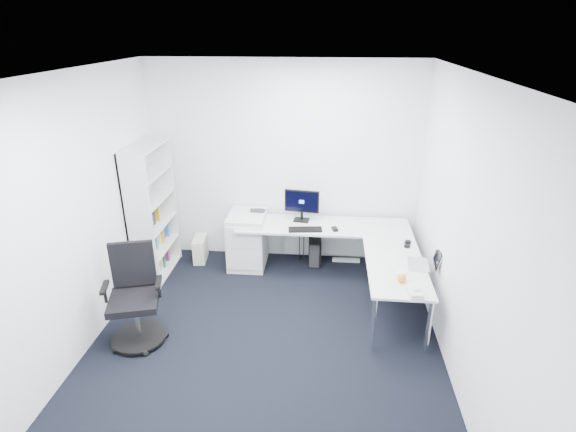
# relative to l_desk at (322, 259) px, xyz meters

# --- Properties ---
(ground) EXTENTS (4.20, 4.20, 0.00)m
(ground) POSITION_rel_l_desk_xyz_m (-0.55, -1.40, -0.33)
(ground) COLOR black
(ceiling) EXTENTS (4.20, 4.20, 0.00)m
(ceiling) POSITION_rel_l_desk_xyz_m (-0.55, -1.40, 2.37)
(ceiling) COLOR white
(wall_back) EXTENTS (3.60, 0.02, 2.70)m
(wall_back) POSITION_rel_l_desk_xyz_m (-0.55, 0.70, 1.02)
(wall_back) COLOR white
(wall_back) RESTS_ON ground
(wall_front) EXTENTS (3.60, 0.02, 2.70)m
(wall_front) POSITION_rel_l_desk_xyz_m (-0.55, -3.50, 1.02)
(wall_front) COLOR white
(wall_front) RESTS_ON ground
(wall_left) EXTENTS (0.02, 4.20, 2.70)m
(wall_left) POSITION_rel_l_desk_xyz_m (-2.35, -1.40, 1.02)
(wall_left) COLOR white
(wall_left) RESTS_ON ground
(wall_right) EXTENTS (0.02, 4.20, 2.70)m
(wall_right) POSITION_rel_l_desk_xyz_m (1.25, -1.40, 1.02)
(wall_right) COLOR white
(wall_right) RESTS_ON ground
(l_desk) EXTENTS (2.25, 1.26, 0.66)m
(l_desk) POSITION_rel_l_desk_xyz_m (0.00, 0.00, 0.00)
(l_desk) COLOR silver
(l_desk) RESTS_ON ground
(drawer_pedestal) EXTENTS (0.49, 0.61, 0.75)m
(drawer_pedestal) POSITION_rel_l_desk_xyz_m (-1.02, 0.37, 0.04)
(drawer_pedestal) COLOR silver
(drawer_pedestal) RESTS_ON ground
(bookshelf) EXTENTS (0.34, 0.87, 1.74)m
(bookshelf) POSITION_rel_l_desk_xyz_m (-2.17, 0.05, 0.54)
(bookshelf) COLOR silver
(bookshelf) RESTS_ON ground
(task_chair) EXTENTS (0.72, 0.72, 1.04)m
(task_chair) POSITION_rel_l_desk_xyz_m (-1.87, -1.37, 0.19)
(task_chair) COLOR black
(task_chair) RESTS_ON ground
(black_pc_tower) EXTENTS (0.19, 0.39, 0.37)m
(black_pc_tower) POSITION_rel_l_desk_xyz_m (-0.11, 0.51, -0.14)
(black_pc_tower) COLOR black
(black_pc_tower) RESTS_ON ground
(beige_pc_tower) EXTENTS (0.20, 0.37, 0.34)m
(beige_pc_tower) POSITION_rel_l_desk_xyz_m (-1.71, 0.42, -0.16)
(beige_pc_tower) COLOR beige
(beige_pc_tower) RESTS_ON ground
(power_strip) EXTENTS (0.38, 0.07, 0.04)m
(power_strip) POSITION_rel_l_desk_xyz_m (0.33, 0.56, -0.31)
(power_strip) COLOR silver
(power_strip) RESTS_ON ground
(monitor) EXTENTS (0.47, 0.20, 0.44)m
(monitor) POSITION_rel_l_desk_xyz_m (-0.29, 0.43, 0.55)
(monitor) COLOR black
(monitor) RESTS_ON l_desk
(black_keyboard) EXTENTS (0.44, 0.20, 0.02)m
(black_keyboard) POSITION_rel_l_desk_xyz_m (-0.22, 0.13, 0.34)
(black_keyboard) COLOR black
(black_keyboard) RESTS_ON l_desk
(mouse) EXTENTS (0.09, 0.12, 0.03)m
(mouse) POSITION_rel_l_desk_xyz_m (0.15, 0.17, 0.34)
(mouse) COLOR black
(mouse) RESTS_ON l_desk
(desk_phone) EXTENTS (0.20, 0.20, 0.13)m
(desk_phone) POSITION_rel_l_desk_xyz_m (-0.89, 0.51, 0.40)
(desk_phone) COLOR #27272A
(desk_phone) RESTS_ON l_desk
(laptop) EXTENTS (0.35, 0.34, 0.23)m
(laptop) POSITION_rel_l_desk_xyz_m (1.05, -0.66, 0.44)
(laptop) COLOR silver
(laptop) RESTS_ON l_desk
(white_keyboard) EXTENTS (0.19, 0.45, 0.01)m
(white_keyboard) POSITION_rel_l_desk_xyz_m (0.80, -0.68, 0.34)
(white_keyboard) COLOR silver
(white_keyboard) RESTS_ON l_desk
(headphones) EXTENTS (0.14, 0.19, 0.04)m
(headphones) POSITION_rel_l_desk_xyz_m (1.01, -0.17, 0.35)
(headphones) COLOR black
(headphones) RESTS_ON l_desk
(orange_fruit) EXTENTS (0.09, 0.09, 0.09)m
(orange_fruit) POSITION_rel_l_desk_xyz_m (0.82, -1.03, 0.37)
(orange_fruit) COLOR orange
(orange_fruit) RESTS_ON l_desk
(tissue_box) EXTENTS (0.14, 0.23, 0.08)m
(tissue_box) POSITION_rel_l_desk_xyz_m (0.90, -1.28, 0.37)
(tissue_box) COLOR silver
(tissue_box) RESTS_ON l_desk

